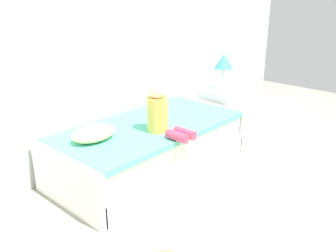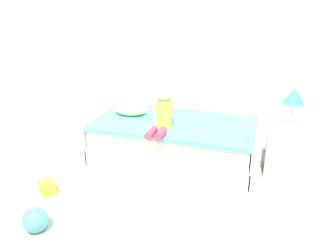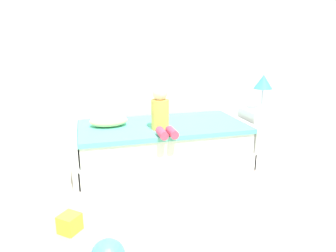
{
  "view_description": "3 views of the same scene",
  "coord_description": "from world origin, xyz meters",
  "px_view_note": "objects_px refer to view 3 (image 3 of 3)",
  "views": [
    {
      "loc": [
        -2.27,
        -0.53,
        1.83
      ],
      "look_at": [
        0.22,
        1.75,
        0.55
      ],
      "focal_mm": 39.46,
      "sensor_mm": 36.0,
      "label": 1
    },
    {
      "loc": [
        1.28,
        -1.67,
        2.07
      ],
      "look_at": [
        0.22,
        1.75,
        0.55
      ],
      "focal_mm": 35.58,
      "sensor_mm": 36.0,
      "label": 2
    },
    {
      "loc": [
        -0.66,
        -1.47,
        1.5
      ],
      "look_at": [
        0.22,
        1.75,
        0.55
      ],
      "focal_mm": 33.1,
      "sensor_mm": 36.0,
      "label": 3
    }
  ],
  "objects_px": {
    "table_lamp": "(263,84)",
    "pillow": "(109,121)",
    "child_figure": "(161,113)",
    "bed": "(163,144)",
    "toy_block": "(70,223)",
    "nightstand": "(259,131)"
  },
  "relations": [
    {
      "from": "child_figure",
      "to": "pillow",
      "type": "bearing_deg",
      "value": 149.4
    },
    {
      "from": "nightstand",
      "to": "table_lamp",
      "type": "distance_m",
      "value": 0.64
    },
    {
      "from": "pillow",
      "to": "toy_block",
      "type": "height_order",
      "value": "pillow"
    },
    {
      "from": "nightstand",
      "to": "toy_block",
      "type": "height_order",
      "value": "nightstand"
    },
    {
      "from": "table_lamp",
      "to": "toy_block",
      "type": "bearing_deg",
      "value": -153.21
    },
    {
      "from": "child_figure",
      "to": "toy_block",
      "type": "height_order",
      "value": "child_figure"
    },
    {
      "from": "bed",
      "to": "table_lamp",
      "type": "bearing_deg",
      "value": 1.86
    },
    {
      "from": "nightstand",
      "to": "table_lamp",
      "type": "bearing_deg",
      "value": 0.0
    },
    {
      "from": "child_figure",
      "to": "toy_block",
      "type": "distance_m",
      "value": 1.51
    },
    {
      "from": "child_figure",
      "to": "pillow",
      "type": "xyz_separation_m",
      "value": [
        -0.56,
        0.33,
        -0.14
      ]
    },
    {
      "from": "bed",
      "to": "toy_block",
      "type": "xyz_separation_m",
      "value": [
        -1.07,
        -1.18,
        -0.17
      ]
    },
    {
      "from": "table_lamp",
      "to": "pillow",
      "type": "relative_size",
      "value": 1.02
    },
    {
      "from": "bed",
      "to": "child_figure",
      "type": "relative_size",
      "value": 4.14
    },
    {
      "from": "toy_block",
      "to": "pillow",
      "type": "bearing_deg",
      "value": 71.05
    },
    {
      "from": "table_lamp",
      "to": "bed",
      "type": "bearing_deg",
      "value": -178.14
    },
    {
      "from": "bed",
      "to": "table_lamp",
      "type": "distance_m",
      "value": 1.52
    },
    {
      "from": "pillow",
      "to": "toy_block",
      "type": "xyz_separation_m",
      "value": [
        -0.44,
        -1.28,
        -0.49
      ]
    },
    {
      "from": "nightstand",
      "to": "toy_block",
      "type": "xyz_separation_m",
      "value": [
        -2.42,
        -1.22,
        -0.23
      ]
    },
    {
      "from": "nightstand",
      "to": "pillow",
      "type": "distance_m",
      "value": 2.0
    },
    {
      "from": "bed",
      "to": "table_lamp",
      "type": "height_order",
      "value": "table_lamp"
    },
    {
      "from": "child_figure",
      "to": "nightstand",
      "type": "bearing_deg",
      "value": 10.84
    },
    {
      "from": "bed",
      "to": "pillow",
      "type": "bearing_deg",
      "value": 170.96
    }
  ]
}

